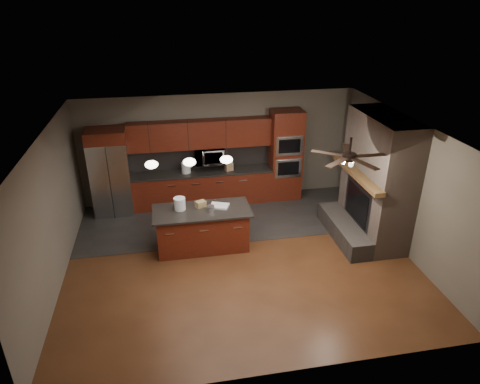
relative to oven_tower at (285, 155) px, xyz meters
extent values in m
plane|color=brown|center=(-1.70, -2.69, -1.19)|extent=(7.00, 7.00, 0.00)
cube|color=white|center=(-1.70, -2.69, 1.61)|extent=(7.00, 6.00, 0.02)
cube|color=#6A6255|center=(-1.70, 0.31, 0.21)|extent=(7.00, 0.02, 2.80)
cube|color=#6A6255|center=(1.80, -2.69, 0.21)|extent=(0.02, 6.00, 2.80)
cube|color=#6A6255|center=(-5.20, -2.69, 0.21)|extent=(0.02, 6.00, 2.80)
cube|color=#2C2A28|center=(-1.70, -0.89, -1.19)|extent=(7.00, 2.40, 0.01)
cube|color=#756154|center=(1.40, -2.29, 0.21)|extent=(0.80, 2.00, 2.80)
cube|color=#48413B|center=(0.75, -2.29, -0.99)|extent=(0.50, 2.00, 0.40)
cube|color=#2D2D30|center=(1.02, -2.29, -0.37)|extent=(0.05, 1.20, 0.95)
cube|color=black|center=(1.00, -2.29, -0.37)|extent=(0.02, 1.00, 0.75)
cube|color=brown|center=(0.90, -2.29, 0.36)|extent=(0.22, 2.10, 0.10)
cube|color=#611E11|center=(-2.18, 0.01, -0.76)|extent=(3.55, 0.60, 0.86)
cube|color=black|center=(-2.18, 0.01, -0.31)|extent=(3.59, 0.64, 0.04)
cube|color=black|center=(-2.18, 0.29, 0.01)|extent=(3.55, 0.03, 0.60)
cube|color=#611E11|center=(-2.18, 0.13, 0.66)|extent=(3.55, 0.35, 0.70)
cube|color=#611E11|center=(0.00, 0.01, 0.00)|extent=(0.80, 0.60, 2.38)
cube|color=silver|center=(0.00, -0.30, -0.24)|extent=(0.70, 0.03, 0.52)
cube|color=black|center=(0.00, -0.32, -0.24)|extent=(0.55, 0.02, 0.35)
cube|color=silver|center=(0.00, -0.30, 0.36)|extent=(0.70, 0.03, 0.52)
cube|color=black|center=(0.00, -0.32, 0.36)|extent=(0.55, 0.02, 0.35)
imported|color=silver|center=(-1.98, 0.06, 0.11)|extent=(0.73, 0.41, 0.50)
cube|color=silver|center=(-4.41, -0.07, -0.26)|extent=(0.93, 0.72, 1.86)
cube|color=#2D2D30|center=(-4.41, -0.44, -0.26)|extent=(0.02, 0.02, 1.84)
cube|color=silver|center=(-4.51, -0.45, -0.21)|extent=(0.03, 0.03, 0.93)
cube|color=silver|center=(-4.31, -0.45, -0.21)|extent=(0.03, 0.03, 0.93)
cube|color=#611E11|center=(-4.41, -0.08, 0.82)|extent=(0.93, 0.72, 0.30)
cube|color=#611E11|center=(-2.41, -2.12, -0.75)|extent=(1.90, 0.78, 0.88)
cube|color=black|center=(-2.41, -2.12, -0.29)|extent=(2.05, 0.93, 0.04)
cylinder|color=silver|center=(-2.85, -2.01, -0.14)|extent=(0.32, 0.32, 0.26)
cylinder|color=#B5B5BA|center=(-2.23, -2.19, -0.22)|extent=(0.17, 0.17, 0.11)
cube|color=white|center=(-2.02, -2.03, -0.25)|extent=(0.45, 0.39, 0.04)
cube|color=#977E4E|center=(-2.41, -1.97, -0.21)|extent=(0.25, 0.22, 0.13)
cylinder|color=silver|center=(-2.58, 0.01, -0.16)|extent=(0.28, 0.28, 0.26)
cube|color=tan|center=(-1.50, -0.04, -0.19)|extent=(0.22, 0.19, 0.21)
cylinder|color=black|center=(-3.35, -1.99, 1.22)|extent=(0.01, 0.01, 0.78)
ellipsoid|color=white|center=(-3.35, -1.99, 0.77)|extent=(0.26, 0.26, 0.16)
cylinder|color=black|center=(-2.60, -1.99, 1.22)|extent=(0.01, 0.01, 0.78)
ellipsoid|color=white|center=(-2.60, -1.99, 0.77)|extent=(0.26, 0.26, 0.16)
cylinder|color=black|center=(-1.85, -1.99, 1.22)|extent=(0.01, 0.01, 0.78)
ellipsoid|color=white|center=(-1.85, -1.99, 0.77)|extent=(0.26, 0.26, 0.16)
cylinder|color=black|center=(0.10, -3.49, 1.46)|extent=(0.04, 0.04, 0.30)
cylinder|color=black|center=(0.10, -3.49, 1.26)|extent=(0.24, 0.24, 0.12)
cube|color=black|center=(0.48, -3.49, 1.26)|extent=(0.60, 0.12, 0.01)
cube|color=black|center=(0.22, -3.13, 1.26)|extent=(0.30, 0.61, 0.01)
cube|color=black|center=(-0.21, -3.27, 1.26)|extent=(0.56, 0.45, 0.01)
cube|color=black|center=(-0.21, -3.72, 1.26)|extent=(0.56, 0.45, 0.01)
cube|color=black|center=(0.22, -3.85, 1.26)|extent=(0.30, 0.61, 0.01)
camera|label=1|loc=(-3.04, -10.04, 3.92)|focal=32.00mm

